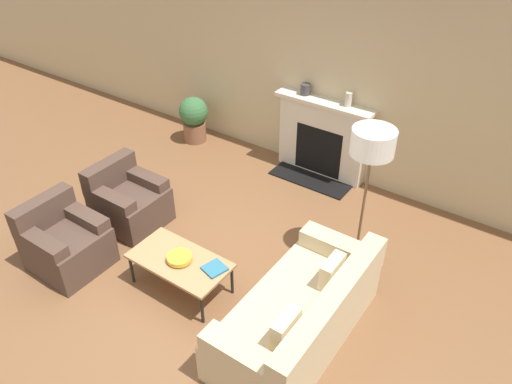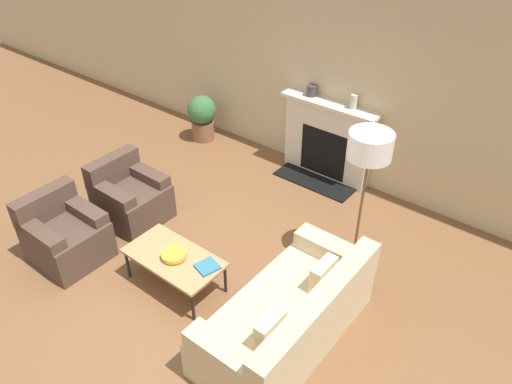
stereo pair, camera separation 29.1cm
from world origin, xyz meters
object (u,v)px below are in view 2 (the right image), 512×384
fireplace (327,141)px  mantel_vase_left (311,91)px  armchair_far (130,197)px  armchair_near (65,235)px  book (207,267)px  bowl (174,255)px  potted_plant (202,116)px  couch (290,317)px  mantel_vase_center_left (354,102)px  floor_lamp (369,153)px  coffee_table (174,259)px

fireplace → mantel_vase_left: size_ratio=9.48×
fireplace → armchair_far: 2.74m
armchair_near → book: bearing=-72.0°
bowl → potted_plant: 3.24m
fireplace → couch: fireplace is taller
book → mantel_vase_left: mantel_vase_left is taller
bowl → mantel_vase_left: size_ratio=1.77×
mantel_vase_left → mantel_vase_center_left: bearing=0.0°
fireplace → armchair_near: fireplace is taller
book → mantel_vase_center_left: bearing=104.7°
armchair_near → floor_lamp: (2.60, 1.94, 1.11)m
bowl → floor_lamp: floor_lamp is taller
armchair_near → bowl: armchair_near is taller
couch → coffee_table: bearing=-83.3°
mantel_vase_left → potted_plant: mantel_vase_left is taller
floor_lamp → fireplace: bearing=132.3°
book → potted_plant: size_ratio=0.35×
armchair_far → mantel_vase_center_left: size_ratio=4.19×
coffee_table → bowl: (0.01, -0.01, 0.07)m
fireplace → couch: size_ratio=0.76×
potted_plant → mantel_vase_center_left: bearing=7.5°
bowl → mantel_vase_center_left: mantel_vase_center_left is taller
couch → mantel_vase_left: 3.25m
armchair_near → floor_lamp: floor_lamp is taller
coffee_table → mantel_vase_left: size_ratio=7.16×
armchair_near → floor_lamp: 3.43m
coffee_table → mantel_vase_center_left: size_ratio=5.65×
fireplace → coffee_table: 2.85m
potted_plant → coffee_table: bearing=-51.9°
floor_lamp → bowl: bearing=-130.9°
coffee_table → mantel_vase_left: bearing=94.5°
couch → bowl: 1.36m
mantel_vase_left → potted_plant: (-1.76, -0.32, -0.79)m
floor_lamp → armchair_far: bearing=-158.9°
armchair_near → mantel_vase_left: mantel_vase_left is taller
potted_plant → armchair_near: bearing=-76.8°
armchair_near → coffee_table: size_ratio=0.74×
fireplace → armchair_near: 3.57m
fireplace → book: 2.76m
coffee_table → bowl: bowl is taller
book → mantel_vase_left: (-0.61, 2.76, 0.79)m
bowl → mantel_vase_left: bearing=94.7°
armchair_far → coffee_table: (1.29, -0.49, 0.06)m
bowl → book: size_ratio=1.01×
armchair_far → book: 1.72m
floor_lamp → mantel_vase_left: bearing=138.5°
armchair_far → coffee_table: bearing=-110.7°
armchair_near → armchair_far: size_ratio=1.00×
armchair_far → mantel_vase_center_left: 3.05m
armchair_near → mantel_vase_left: 3.58m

